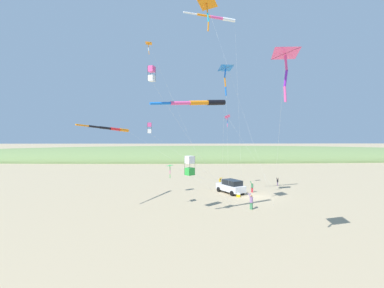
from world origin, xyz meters
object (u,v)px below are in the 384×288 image
(person_child_green_jacket, at_px, (251,201))
(kite_box_blue_topmost, at_px, (150,128))
(cooler_box, at_px, (238,195))
(kite_delta_rainbow_low_near, at_px, (227,117))
(kite_delta_checkered_midright, at_px, (149,45))
(person_bystander_far, at_px, (252,186))
(kite_delta_teal_far_right, at_px, (285,54))
(parked_car, at_px, (231,186))
(kite_windsock_white_trailing, at_px, (112,129))
(kite_box_yellow_midlevel, at_px, (190,166))
(kite_delta_long_streamer_left, at_px, (170,166))
(person_child_grey_jacket, at_px, (278,181))
(kite_box_small_distant, at_px, (152,74))
(person_adult_flyer, at_px, (220,182))
(kite_delta_magenta_far_left, at_px, (206,4))
(kite_windsock_green_low_center, at_px, (218,18))
(kite_windsock_red_high_left, at_px, (201,103))
(kite_delta_purple_drifting, at_px, (225,68))

(person_child_green_jacket, bearing_deg, kite_box_blue_topmost, -117.41)
(cooler_box, distance_m, kite_delta_rainbow_low_near, 12.61)
(kite_delta_checkered_midright, bearing_deg, person_bystander_far, 108.81)
(person_bystander_far, distance_m, kite_delta_teal_far_right, 22.39)
(parked_car, height_order, kite_windsock_white_trailing, kite_windsock_white_trailing)
(kite_box_yellow_midlevel, bearing_deg, kite_delta_long_streamer_left, -131.08)
(parked_car, distance_m, kite_windsock_white_trailing, 17.22)
(parked_car, relative_size, person_child_grey_jacket, 3.61)
(kite_box_yellow_midlevel, distance_m, kite_box_small_distant, 10.21)
(kite_delta_long_streamer_left, distance_m, kite_delta_checkered_midright, 14.33)
(person_adult_flyer, height_order, kite_delta_magenta_far_left, kite_delta_magenta_far_left)
(cooler_box, relative_size, kite_delta_checkered_midright, 0.03)
(kite_windsock_green_low_center, bearing_deg, person_child_grey_jacket, 133.23)
(kite_delta_rainbow_low_near, bearing_deg, kite_delta_magenta_far_left, -19.58)
(person_adult_flyer, xyz_separation_m, kite_windsock_green_low_center, (8.18, -1.49, 20.31))
(kite_box_small_distant, bearing_deg, kite_box_yellow_midlevel, 148.87)
(cooler_box, relative_size, kite_box_small_distant, 0.05)
(cooler_box, relative_size, kite_box_yellow_midlevel, 0.09)
(kite_box_yellow_midlevel, distance_m, kite_delta_rainbow_low_near, 15.25)
(person_adult_flyer, xyz_separation_m, kite_delta_magenta_far_left, (10.41, -2.96, 20.74))
(person_adult_flyer, xyz_separation_m, kite_delta_rainbow_low_near, (-1.58, 1.31, 9.83))
(person_child_green_jacket, height_order, kite_delta_long_streamer_left, kite_delta_long_streamer_left)
(cooler_box, xyz_separation_m, person_bystander_far, (-2.59, 2.49, 0.63))
(kite_delta_magenta_far_left, bearing_deg, kite_box_small_distant, -40.11)
(kite_windsock_white_trailing, height_order, kite_box_blue_topmost, kite_box_blue_topmost)
(person_child_grey_jacket, bearing_deg, kite_delta_teal_far_right, -19.66)
(kite_delta_long_streamer_left, height_order, kite_windsock_red_high_left, kite_windsock_red_high_left)
(person_child_green_jacket, xyz_separation_m, kite_delta_magenta_far_left, (-0.53, -4.73, 20.75))
(kite_delta_checkered_midright, xyz_separation_m, kite_delta_teal_far_right, (14.05, 10.45, -5.56))
(kite_box_small_distant, xyz_separation_m, kite_windsock_white_trailing, (-8.06, -5.54, -4.20))
(kite_windsock_red_high_left, bearing_deg, kite_box_yellow_midlevel, -161.21)
(kite_delta_magenta_far_left, height_order, kite_delta_rainbow_low_near, kite_delta_magenta_far_left)
(kite_windsock_green_low_center, bearing_deg, kite_delta_long_streamer_left, -79.57)
(person_child_green_jacket, relative_size, person_child_grey_jacket, 1.32)
(cooler_box, relative_size, person_adult_flyer, 0.36)
(person_child_grey_jacket, height_order, person_bystander_far, person_bystander_far)
(person_adult_flyer, xyz_separation_m, kite_box_small_distant, (16.33, -7.94, 11.85))
(kite_delta_purple_drifting, height_order, kite_delta_teal_far_right, kite_delta_purple_drifting)
(person_child_green_jacket, xyz_separation_m, kite_delta_purple_drifting, (0.36, -2.86, 13.76))
(kite_windsock_green_low_center, height_order, kite_windsock_red_high_left, kite_windsock_green_low_center)
(kite_windsock_green_low_center, bearing_deg, kite_delta_checkered_midright, -96.41)
(person_child_green_jacket, height_order, kite_delta_teal_far_right, kite_delta_teal_far_right)
(person_child_green_jacket, bearing_deg, kite_delta_rainbow_low_near, -177.90)
(kite_windsock_red_high_left, bearing_deg, kite_delta_checkered_midright, -139.34)
(person_child_grey_jacket, height_order, kite_delta_magenta_far_left, kite_delta_magenta_far_left)
(kite_delta_purple_drifting, distance_m, kite_box_yellow_midlevel, 10.67)
(kite_windsock_white_trailing, height_order, kite_delta_rainbow_low_near, kite_delta_rainbow_low_near)
(kite_box_yellow_midlevel, relative_size, kite_windsock_white_trailing, 0.43)
(person_bystander_far, distance_m, kite_box_yellow_midlevel, 12.71)
(kite_delta_purple_drifting, relative_size, kite_windsock_green_low_center, 0.70)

